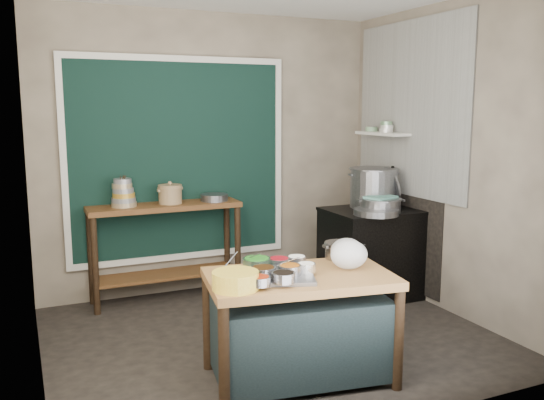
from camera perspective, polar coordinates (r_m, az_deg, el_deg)
name	(u,v)px	position (r m, az deg, el deg)	size (l,w,h in m)	color
floor	(271,338)	(4.87, -0.12, -13.50)	(3.50, 3.00, 0.02)	#2D2722
back_wall	(211,153)	(5.92, -6.06, 4.61)	(3.50, 0.02, 2.80)	gray
left_wall	(28,179)	(4.13, -23.05, 1.96)	(0.02, 3.00, 2.80)	gray
right_wall	(448,159)	(5.47, 17.04, 3.88)	(0.02, 3.00, 2.80)	gray
curtain_panel	(179,160)	(5.79, -9.23, 3.94)	(2.10, 0.02, 1.90)	black
curtain_frame	(179,160)	(5.78, -9.21, 3.93)	(2.22, 0.03, 2.02)	beige
tile_panel	(410,109)	(5.86, 13.51, 8.77)	(0.02, 1.70, 1.70)	#B2B2AA
soot_patch	(400,222)	(6.05, 12.57, -2.16)	(0.01, 1.30, 1.30)	black
wall_shelf	(382,134)	(6.04, 10.89, 6.49)	(0.22, 0.70, 0.03)	beige
prep_table	(299,327)	(4.05, 2.73, -12.46)	(1.25, 0.72, 0.75)	olive
back_counter	(166,252)	(5.71, -10.46, -5.09)	(1.45, 0.40, 0.95)	brown
stove_block	(373,254)	(5.81, 9.95, -5.32)	(0.90, 0.68, 0.85)	black
stove_top	(374,211)	(5.72, 10.07, -1.05)	(0.92, 0.69, 0.03)	black
condiment_tray	(269,276)	(3.84, -0.27, -7.53)	(0.58, 0.41, 0.03)	gray
condiment_bowls	(270,269)	(3.82, -0.22, -6.89)	(0.68, 0.51, 0.08)	gray
yellow_basin	(235,280)	(3.61, -3.64, -7.95)	(0.29, 0.29, 0.11)	#DACD44
saucepan	(339,250)	(4.33, 6.68, -4.97)	(0.23, 0.23, 0.12)	gray
plastic_bag_a	(349,255)	(4.06, 7.64, -5.39)	(0.27, 0.23, 0.20)	white
plastic_bag_b	(347,250)	(4.23, 7.39, -4.96)	(0.24, 0.20, 0.18)	white
bowl_stack	(123,194)	(5.52, -14.54, 0.53)	(0.23, 0.23, 0.26)	tan
utensil_cup	(123,202)	(5.51, -14.58, -0.22)	(0.15, 0.15, 0.09)	gray
ceramic_crock	(170,195)	(5.61, -10.06, 0.47)	(0.24, 0.24, 0.16)	#8F754E
wide_bowl	(214,198)	(5.72, -5.74, 0.25)	(0.27, 0.27, 0.07)	gray
stock_pot	(374,188)	(5.80, 10.03, 1.21)	(0.50, 0.50, 0.39)	gray
pot_lid	(390,187)	(5.85, 11.65, 1.28)	(0.41, 0.41, 0.02)	gray
steamer	(380,205)	(5.56, 10.70, -0.50)	(0.41, 0.41, 0.13)	gray
green_cloth	(381,197)	(5.55, 10.72, 0.28)	(0.27, 0.21, 0.02)	#5DA598
shallow_pan	(376,212)	(5.42, 10.28, -1.17)	(0.42, 0.42, 0.06)	gray
shelf_bowl_stack	(387,127)	(5.99, 11.28, 7.09)	(0.14, 0.14, 0.11)	silver
shelf_bowl_green	(371,129)	(6.21, 9.83, 6.93)	(0.13, 0.13, 0.05)	gray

